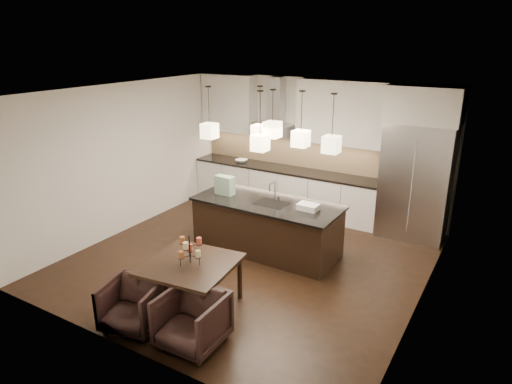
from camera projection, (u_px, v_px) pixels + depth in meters
The scene contains 37 objects.
floor at pixel (250, 260), 7.75m from camera, with size 5.50×5.50×0.02m, color black.
ceiling at pixel (249, 91), 6.83m from camera, with size 5.50×5.50×0.02m, color white.
wall_back at pixel (318, 147), 9.54m from camera, with size 5.50×0.02×2.80m, color silver.
wall_front at pixel (120, 245), 5.05m from camera, with size 5.50×0.02×2.80m, color silver.
wall_left at pixel (125, 158), 8.62m from camera, with size 0.02×5.50×2.80m, color silver.
wall_right at pixel (430, 213), 5.96m from camera, with size 0.02×5.50×2.80m, color silver.
refrigerator at pixel (416, 182), 8.32m from camera, with size 1.20×0.72×2.15m, color #B7B7BA.
fridge_panel at pixel (425, 104), 7.86m from camera, with size 1.26×0.72×0.65m, color silver.
lower_cabinets at pixel (284, 189), 9.88m from camera, with size 4.21×0.62×0.88m, color silver.
countertop at pixel (284, 169), 9.73m from camera, with size 4.21×0.66×0.04m, color black.
backsplash at pixel (291, 151), 9.87m from camera, with size 4.21×0.02×0.63m, color tan.
upper_cab_left at pixel (229, 103), 10.14m from camera, with size 1.25×0.35×1.25m, color silver.
upper_cab_right at pixel (343, 113), 8.86m from camera, with size 1.86×0.35×1.25m, color silver.
hood_canopy at pixel (273, 129), 9.65m from camera, with size 0.90×0.52×0.24m, color #B7B7BA.
hood_chimney at pixel (276, 100), 9.54m from camera, with size 0.30×0.28×0.96m, color #B7B7BA.
fruit_bowl at pixel (241, 161), 10.18m from camera, with size 0.26×0.26×0.06m, color silver.
island_body at pixel (267, 228), 7.93m from camera, with size 2.48×0.99×0.87m, color black.
island_top at pixel (267, 203), 7.78m from camera, with size 2.56×1.07×0.04m, color black.
faucet at pixel (275, 191), 7.74m from camera, with size 0.10×0.24×0.38m, color silver, non-canonical shape.
tote_bag at pixel (225, 185), 8.10m from camera, with size 0.34×0.18×0.34m, color #1A5335.
food_container at pixel (308, 207), 7.41m from camera, with size 0.34×0.24×0.10m, color silver.
dining_table at pixel (192, 285), 6.27m from camera, with size 1.15×1.15×0.69m, color black, non-canonical shape.
candelabra at pixel (190, 249), 6.09m from camera, with size 0.33×0.33×0.41m, color black, non-canonical shape.
candle_a at pixel (198, 254), 6.05m from camera, with size 0.07×0.07×0.09m, color #F3E897.
candle_b at pixel (190, 248), 6.22m from camera, with size 0.07×0.07×0.09m, color #D14D36.
candle_c at pixel (181, 254), 6.03m from camera, with size 0.07×0.07×0.09m, color #AD5C2E.
candle_d at pixel (199, 241), 6.09m from camera, with size 0.07×0.07×0.09m, color #D14D36.
candle_e at pixel (182, 240), 6.12m from camera, with size 0.07×0.07×0.09m, color #AD5C2E.
candle_f at pixel (186, 246), 5.94m from camera, with size 0.07×0.07×0.09m, color #F3E897.
armchair_left at pixel (133, 305), 5.85m from camera, with size 0.69×0.71×0.65m, color black.
armchair_right at pixel (192, 320), 5.50m from camera, with size 0.73×0.75×0.69m, color black.
pendant_a at pixel (210, 131), 7.88m from camera, with size 0.24×0.24×0.26m, color #FFE4AE.
pendant_b at pixel (260, 132), 7.96m from camera, with size 0.24×0.24×0.26m, color #FFE4AE.
pendant_c at pixel (272, 130), 7.41m from camera, with size 0.24×0.24×0.26m, color #FFE4AE.
pendant_d at pixel (301, 139), 7.26m from camera, with size 0.24×0.24×0.26m, color #FFE4AE.
pendant_e at pixel (331, 144), 6.94m from camera, with size 0.24×0.24×0.26m, color #FFE4AE.
pendant_f at pixel (260, 143), 7.31m from camera, with size 0.24×0.24×0.26m, color #FFE4AE.
Camera 1 is at (3.64, -5.93, 3.60)m, focal length 32.00 mm.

